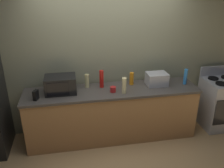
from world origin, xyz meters
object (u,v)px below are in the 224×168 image
(bottle_hot_sauce, at_px, (102,79))
(bottle_hand_soap, at_px, (124,86))
(bottle_vinegar, at_px, (87,81))
(mug_red, at_px, (113,89))
(microwave, at_px, (61,84))
(toaster_oven, at_px, (157,79))
(bottle_spray_cleaner, at_px, (185,77))
(bottle_dish_soap, at_px, (132,79))
(cordless_phone, at_px, (36,95))
(stove_range, at_px, (219,103))

(bottle_hot_sauce, bearing_deg, bottle_hand_soap, -42.71)
(bottle_vinegar, relative_size, mug_red, 2.53)
(bottle_hot_sauce, relative_size, bottle_hand_soap, 1.13)
(microwave, distance_m, bottle_vinegar, 0.44)
(toaster_oven, relative_size, mug_red, 3.74)
(bottle_hot_sauce, xyz_separation_m, bottle_spray_cleaner, (1.41, -0.12, -0.01))
(bottle_vinegar, bearing_deg, toaster_oven, -5.33)
(bottle_spray_cleaner, relative_size, bottle_dish_soap, 1.27)
(bottle_dish_soap, bearing_deg, mug_red, -146.55)
(cordless_phone, relative_size, bottle_vinegar, 0.65)
(cordless_phone, bearing_deg, bottle_hot_sauce, 36.06)
(bottle_hot_sauce, relative_size, bottle_vinegar, 1.27)
(microwave, relative_size, bottle_vinegar, 2.09)
(bottle_hot_sauce, bearing_deg, bottle_dish_soap, 2.54)
(microwave, bearing_deg, bottle_dish_soap, 5.08)
(cordless_phone, relative_size, bottle_hot_sauce, 0.52)
(stove_range, relative_size, bottle_spray_cleaner, 4.02)
(bottle_hand_soap, relative_size, mug_red, 2.84)
(stove_range, relative_size, mug_red, 11.88)
(toaster_oven, relative_size, bottle_vinegar, 1.48)
(stove_range, distance_m, bottle_spray_cleaner, 0.93)
(toaster_oven, bearing_deg, bottle_hand_soap, -160.22)
(microwave, relative_size, cordless_phone, 3.20)
(toaster_oven, relative_size, bottle_spray_cleaner, 1.27)
(toaster_oven, distance_m, cordless_phone, 1.96)
(bottle_spray_cleaner, distance_m, bottle_hand_soap, 1.11)
(mug_red, bearing_deg, bottle_spray_cleaner, 4.18)
(toaster_oven, distance_m, bottle_vinegar, 1.17)
(microwave, xyz_separation_m, bottle_spray_cleaner, (2.07, -0.04, -0.00))
(toaster_oven, xyz_separation_m, bottle_hot_sauce, (-0.93, 0.07, 0.04))
(mug_red, bearing_deg, stove_range, 2.48)
(bottle_spray_cleaner, bearing_deg, microwave, 178.83)
(toaster_oven, distance_m, bottle_hot_sauce, 0.93)
(bottle_hand_soap, bearing_deg, microwave, 167.93)
(bottle_vinegar, xyz_separation_m, mug_red, (0.39, -0.26, -0.07))
(toaster_oven, height_order, bottle_hot_sauce, bottle_hot_sauce)
(bottle_hot_sauce, bearing_deg, cordless_phone, -165.06)
(bottle_dish_soap, height_order, bottle_hand_soap, bottle_hand_soap)
(bottle_hot_sauce, xyz_separation_m, bottle_dish_soap, (0.51, 0.02, -0.04))
(bottle_hot_sauce, distance_m, bottle_hand_soap, 0.43)
(bottle_spray_cleaner, distance_m, bottle_dish_soap, 0.91)
(bottle_spray_cleaner, bearing_deg, bottle_dish_soap, 170.74)
(microwave, bearing_deg, toaster_oven, 0.44)
(microwave, relative_size, bottle_hand_soap, 1.86)
(toaster_oven, xyz_separation_m, bottle_spray_cleaner, (0.49, -0.05, 0.03))
(stove_range, distance_m, bottle_vinegar, 2.46)
(bottle_hot_sauce, height_order, bottle_vinegar, bottle_hot_sauce)
(toaster_oven, height_order, cordless_phone, toaster_oven)
(bottle_hand_soap, distance_m, mug_red, 0.20)
(toaster_oven, height_order, bottle_spray_cleaner, bottle_spray_cleaner)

